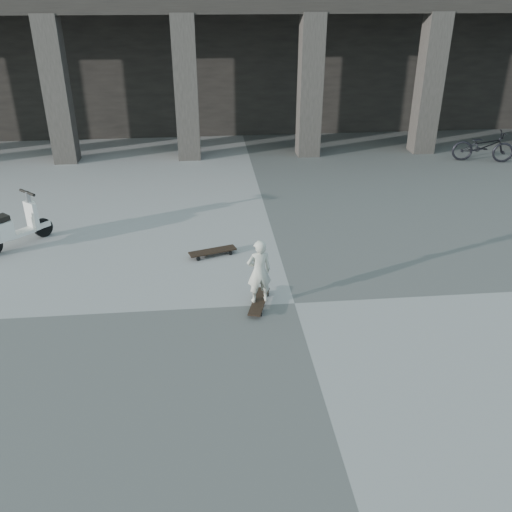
{
  "coord_description": "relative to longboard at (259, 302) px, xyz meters",
  "views": [
    {
      "loc": [
        -1.38,
        -7.47,
        4.69
      ],
      "look_at": [
        -0.59,
        0.5,
        0.65
      ],
      "focal_mm": 38.0,
      "sensor_mm": 36.0,
      "label": 1
    }
  ],
  "objects": [
    {
      "name": "skateboard_spare",
      "position": [
        -0.7,
        1.89,
        0.01
      ],
      "size": [
        0.94,
        0.48,
        0.11
      ],
      "rotation": [
        0.0,
        0.0,
        0.29
      ],
      "color": "black",
      "rests_on": "ground"
    },
    {
      "name": "colonnade",
      "position": [
        0.59,
        13.77,
        2.96
      ],
      "size": [
        28.0,
        8.82,
        6.0
      ],
      "color": "black",
      "rests_on": "ground"
    },
    {
      "name": "scooter",
      "position": [
        -4.7,
        2.53,
        0.34
      ],
      "size": [
        1.13,
        1.18,
        1.04
      ],
      "rotation": [
        0.0,
        0.0,
        0.81
      ],
      "color": "black",
      "rests_on": "ground"
    },
    {
      "name": "bicycle",
      "position": [
        7.33,
        7.3,
        0.38
      ],
      "size": [
        1.81,
        1.01,
        0.9
      ],
      "primitive_type": "imported",
      "rotation": [
        0.0,
        0.0,
        1.32
      ],
      "color": "black",
      "rests_on": "ground"
    },
    {
      "name": "longboard",
      "position": [
        0.0,
        0.0,
        0.0
      ],
      "size": [
        0.45,
        0.9,
        0.09
      ],
      "rotation": [
        0.0,
        0.0,
        1.28
      ],
      "color": "black",
      "rests_on": "ground"
    },
    {
      "name": "ground",
      "position": [
        0.59,
        0.0,
        -0.07
      ],
      "size": [
        90.0,
        90.0,
        0.0
      ],
      "primitive_type": "plane",
      "color": "#525250",
      "rests_on": "ground"
    },
    {
      "name": "child",
      "position": [
        -0.0,
        -0.0,
        0.56
      ],
      "size": [
        0.43,
        0.32,
        1.08
      ],
      "primitive_type": "imported",
      "rotation": [
        0.0,
        0.0,
        3.31
      ],
      "color": "beige",
      "rests_on": "longboard"
    }
  ]
}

